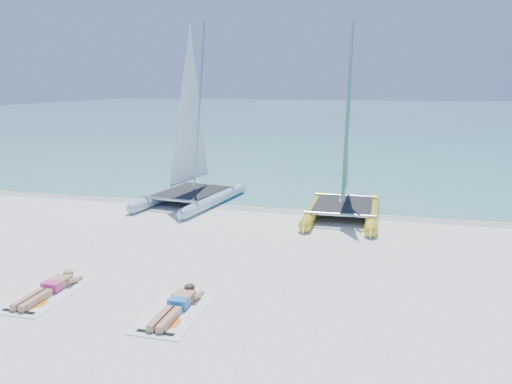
{
  "coord_description": "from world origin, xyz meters",
  "views": [
    {
      "loc": [
        3.86,
        -10.89,
        4.21
      ],
      "look_at": [
        0.69,
        1.2,
        1.49
      ],
      "focal_mm": 35.0,
      "sensor_mm": 36.0,
      "label": 1
    }
  ],
  "objects_px": {
    "catamaran_blue": "(191,148)",
    "catamaran_yellow": "(346,153)",
    "towel_a": "(45,296)",
    "sunbather_a": "(50,287)",
    "sunbather_b": "(177,304)",
    "towel_b": "(173,314)"
  },
  "relations": [
    {
      "from": "catamaran_yellow",
      "to": "towel_a",
      "type": "relative_size",
      "value": 3.44
    },
    {
      "from": "sunbather_a",
      "to": "sunbather_b",
      "type": "distance_m",
      "value": 2.85
    },
    {
      "from": "catamaran_blue",
      "to": "catamaran_yellow",
      "type": "relative_size",
      "value": 1.04
    },
    {
      "from": "catamaran_blue",
      "to": "towel_b",
      "type": "distance_m",
      "value": 9.25
    },
    {
      "from": "sunbather_a",
      "to": "towel_b",
      "type": "height_order",
      "value": "sunbather_a"
    },
    {
      "from": "towel_b",
      "to": "sunbather_b",
      "type": "distance_m",
      "value": 0.22
    },
    {
      "from": "towel_a",
      "to": "sunbather_b",
      "type": "xyz_separation_m",
      "value": [
        2.85,
        0.1,
        0.11
      ]
    },
    {
      "from": "catamaran_yellow",
      "to": "sunbather_b",
      "type": "xyz_separation_m",
      "value": [
        -2.43,
        -8.18,
        -1.88
      ]
    },
    {
      "from": "towel_b",
      "to": "sunbather_b",
      "type": "relative_size",
      "value": 1.07
    },
    {
      "from": "catamaran_blue",
      "to": "sunbather_b",
      "type": "height_order",
      "value": "catamaran_blue"
    },
    {
      "from": "sunbather_a",
      "to": "sunbather_b",
      "type": "relative_size",
      "value": 1.0
    },
    {
      "from": "towel_a",
      "to": "sunbather_b",
      "type": "relative_size",
      "value": 1.07
    },
    {
      "from": "sunbather_a",
      "to": "towel_b",
      "type": "bearing_deg",
      "value": -5.66
    },
    {
      "from": "catamaran_blue",
      "to": "sunbather_a",
      "type": "bearing_deg",
      "value": -80.46
    },
    {
      "from": "catamaran_blue",
      "to": "catamaran_yellow",
      "type": "bearing_deg",
      "value": 6.69
    },
    {
      "from": "catamaran_blue",
      "to": "towel_b",
      "type": "relative_size",
      "value": 3.57
    },
    {
      "from": "towel_a",
      "to": "sunbather_a",
      "type": "relative_size",
      "value": 1.07
    },
    {
      "from": "sunbather_a",
      "to": "towel_a",
      "type": "bearing_deg",
      "value": -90.0
    },
    {
      "from": "towel_a",
      "to": "sunbather_b",
      "type": "bearing_deg",
      "value": 2.04
    },
    {
      "from": "catamaran_yellow",
      "to": "sunbather_b",
      "type": "relative_size",
      "value": 3.68
    },
    {
      "from": "catamaran_yellow",
      "to": "sunbather_a",
      "type": "relative_size",
      "value": 3.68
    },
    {
      "from": "sunbather_b",
      "to": "sunbather_a",
      "type": "bearing_deg",
      "value": 178.19
    }
  ]
}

